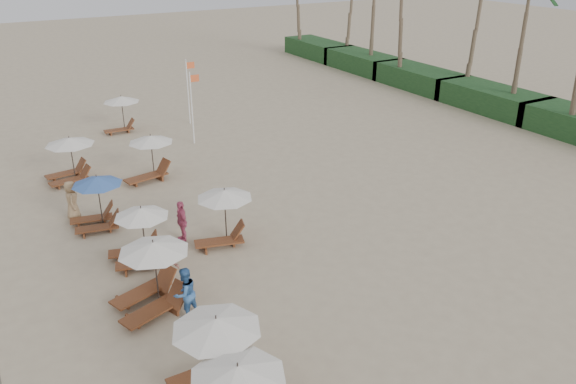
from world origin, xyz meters
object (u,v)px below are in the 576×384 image
lounger_station_3 (138,236)px  inland_station_0 (222,212)px  lounger_station_4 (95,202)px  beachgoer_far_b (72,200)px  lounger_station_2 (148,278)px  lounger_station_5 (68,159)px  beachgoer_far_a (182,221)px  beachgoer_mid_a (185,293)px  beachgoer_mid_b (164,260)px  inland_station_2 (120,109)px  flag_pole_near (192,104)px  lounger_station_1 (211,353)px  inland_station_1 (148,156)px

lounger_station_3 → inland_station_0: (3.31, -0.24, 0.29)m
lounger_station_4 → beachgoer_far_b: lounger_station_4 is taller
lounger_station_2 → lounger_station_5: (-0.11, 12.51, 0.06)m
beachgoer_far_a → lounger_station_3: bearing=-65.3°
beachgoer_far_b → beachgoer_mid_a: bearing=-158.4°
lounger_station_5 → beachgoer_far_b: 4.52m
lounger_station_2 → lounger_station_4: lounger_station_2 is taller
lounger_station_5 → beachgoer_mid_b: size_ratio=1.59×
lounger_station_4 → beachgoer_far_b: bearing=118.1°
lounger_station_3 → inland_station_2: inland_station_2 is taller
beachgoer_mid_a → flag_pole_near: size_ratio=0.42×
lounger_station_5 → lounger_station_1: bearing=-88.8°
lounger_station_1 → beachgoer_mid_a: bearing=80.6°
lounger_station_5 → inland_station_2: (4.43, 6.63, 0.27)m
lounger_station_1 → lounger_station_3: bearing=87.6°
lounger_station_5 → beachgoer_far_a: size_ratio=1.52×
inland_station_1 → beachgoer_mid_b: inland_station_1 is taller
beachgoer_mid_a → beachgoer_mid_b: size_ratio=1.07×
inland_station_1 → beachgoer_far_b: 5.00m
lounger_station_3 → inland_station_0: size_ratio=0.89×
inland_station_2 → beachgoer_far_a: inland_station_2 is taller
lounger_station_4 → beachgoer_far_a: (2.70, -2.87, -0.30)m
beachgoer_far_a → beachgoer_far_b: 5.41m
lounger_station_1 → lounger_station_3: (0.32, 7.63, -0.19)m
inland_station_2 → flag_pole_near: bearing=-54.4°
lounger_station_1 → inland_station_0: (3.63, 7.40, 0.10)m
inland_station_1 → beachgoer_far_b: bearing=-148.3°
lounger_station_3 → beachgoer_far_b: (-1.42, 5.02, -0.21)m
lounger_station_5 → lounger_station_2: bearing=-89.5°
lounger_station_1 → lounger_station_5: 17.11m
inland_station_1 → beachgoer_mid_a: inland_station_1 is taller
beachgoer_mid_a → beachgoer_far_b: (-1.69, 9.10, -0.00)m
lounger_station_4 → inland_station_1: lounger_station_4 is taller
lounger_station_4 → flag_pole_near: flag_pole_near is taller
lounger_station_2 → lounger_station_1: bearing=-86.9°
lounger_station_2 → beachgoer_mid_b: lounger_station_2 is taller
lounger_station_4 → beachgoer_far_b: 1.54m
beachgoer_far_a → beachgoer_mid_b: bearing=-30.3°
lounger_station_1 → lounger_station_5: bearing=91.2°
lounger_station_5 → inland_station_1: 3.95m
lounger_station_4 → inland_station_0: 5.62m
lounger_station_4 → lounger_station_5: lounger_station_4 is taller
lounger_station_1 → inland_station_0: size_ratio=0.94×
inland_station_1 → beachgoer_mid_b: (-2.43, -9.32, -0.44)m
lounger_station_5 → flag_pole_near: size_ratio=0.62×
lounger_station_3 → inland_station_0: 3.34m
flag_pole_near → lounger_station_5: bearing=-163.1°
lounger_station_1 → lounger_station_3: lounger_station_1 is taller
lounger_station_5 → inland_station_0: lounger_station_5 is taller
lounger_station_5 → beachgoer_mid_a: 13.59m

